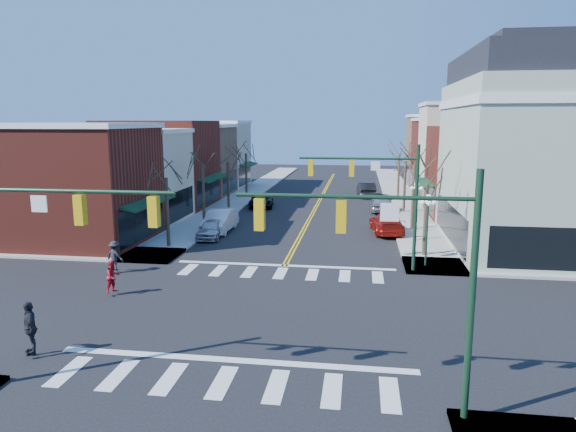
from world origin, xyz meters
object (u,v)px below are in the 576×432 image
at_px(car_left_mid, 220,221).
at_px(pedestrian_red_b, 113,276).
at_px(pedestrian_dark_b, 115,256).
at_px(pedestrian_dark_a, 30,328).
at_px(car_left_far, 261,200).
at_px(car_left_near, 211,229).
at_px(lamppost_corner, 428,218).
at_px(car_right_near, 387,223).
at_px(car_right_mid, 382,203).
at_px(lamppost_midblock, 416,201).
at_px(victorian_corner, 549,149).
at_px(car_right_far, 366,189).

bearing_deg(car_left_mid, pedestrian_red_b, -93.56).
height_order(car_left_mid, pedestrian_dark_b, pedestrian_dark_b).
bearing_deg(pedestrian_dark_a, car_left_mid, 139.97).
xyz_separation_m(car_left_mid, pedestrian_red_b, (-1.13, -15.18, 0.12)).
bearing_deg(car_left_far, car_left_near, -101.87).
distance_m(lamppost_corner, car_right_near, 9.72).
bearing_deg(car_left_mid, pedestrian_dark_a, -91.66).
bearing_deg(car_right_mid, lamppost_corner, 97.79).
relative_size(car_left_near, car_right_mid, 0.82).
xyz_separation_m(lamppost_corner, car_right_near, (-1.80, 9.29, -2.20)).
relative_size(lamppost_midblock, pedestrian_dark_a, 2.23).
bearing_deg(lamppost_midblock, car_right_mid, 98.20).
xyz_separation_m(car_left_far, pedestrian_dark_b, (-3.83, -23.39, 0.32)).
xyz_separation_m(car_right_near, pedestrian_dark_a, (-13.70, -23.15, 0.36)).
xyz_separation_m(car_left_far, car_right_mid, (11.81, -0.89, 0.15)).
relative_size(car_left_near, pedestrian_dark_a, 2.03).
relative_size(pedestrian_red_b, pedestrian_dark_b, 0.96).
relative_size(car_left_near, pedestrian_red_b, 2.44).
height_order(car_right_mid, pedestrian_dark_a, pedestrian_dark_a).
bearing_deg(pedestrian_dark_b, car_right_near, -123.89).
relative_size(victorian_corner, car_left_near, 3.60).
relative_size(car_right_mid, pedestrian_dark_a, 2.48).
relative_size(lamppost_midblock, car_right_near, 0.83).
distance_m(lamppost_corner, pedestrian_red_b, 17.38).
distance_m(victorian_corner, car_right_mid, 17.46).
xyz_separation_m(lamppost_corner, pedestrian_dark_a, (-15.50, -13.85, -1.84)).
bearing_deg(car_left_far, pedestrian_dark_b, -107.11).
xyz_separation_m(victorian_corner, car_right_far, (-11.49, 22.62, -5.83)).
distance_m(pedestrian_dark_a, pedestrian_dark_b, 10.53).
relative_size(car_right_near, pedestrian_dark_a, 2.70).
height_order(lamppost_corner, car_left_near, lamppost_corner).
bearing_deg(car_right_near, car_left_near, 9.00).
bearing_deg(car_right_near, car_right_far, -91.97).
distance_m(car_left_far, car_right_near, 15.86).
distance_m(victorian_corner, car_left_mid, 23.72).
distance_m(car_left_near, car_right_mid, 18.35).
bearing_deg(victorian_corner, pedestrian_red_b, -151.38).
distance_m(car_left_near, pedestrian_red_b, 13.00).
height_order(car_left_mid, pedestrian_dark_a, pedestrian_dark_a).
height_order(car_left_far, pedestrian_red_b, pedestrian_red_b).
relative_size(car_right_mid, pedestrian_red_b, 2.98).
bearing_deg(pedestrian_dark_b, car_right_mid, -107.99).
relative_size(lamppost_corner, car_left_near, 1.10).
bearing_deg(car_left_near, lamppost_corner, -23.80).
height_order(lamppost_midblock, pedestrian_red_b, lamppost_midblock).
distance_m(victorian_corner, lamppost_midblock, 9.10).
distance_m(car_right_near, car_right_mid, 9.70).
bearing_deg(car_right_near, lamppost_corner, 94.86).
bearing_deg(car_left_mid, car_right_far, 61.65).
bearing_deg(pedestrian_dark_a, lamppost_corner, 94.11).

